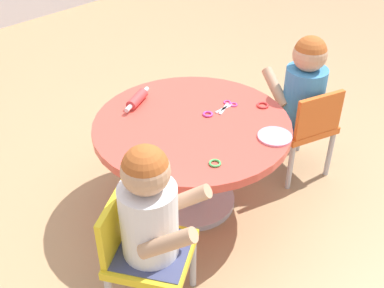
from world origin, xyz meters
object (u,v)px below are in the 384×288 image
child_chair_right (303,125)px  craft_scissors (228,106)px  seated_child_left (150,208)px  seated_child_right (305,84)px  craft_table (192,142)px  child_chair_left (143,250)px  rolling_pin (137,99)px

child_chair_right → craft_scissors: bearing=148.9°
seated_child_left → child_chair_right: 1.17m
seated_child_left → seated_child_right: 1.16m
seated_child_right → craft_table: bearing=161.1°
seated_child_right → seated_child_left: bearing=-174.1°
seated_child_right → craft_scissors: 0.42m
child_chair_right → seated_child_right: bearing=70.6°
child_chair_left → child_chair_right: 1.16m
seated_child_left → rolling_pin: bearing=52.7°
child_chair_right → seated_child_right: (0.01, 0.04, 0.23)m
craft_table → seated_child_right: size_ratio=1.81×
child_chair_right → rolling_pin: 0.89m
child_chair_left → seated_child_left: bearing=-59.7°
child_chair_right → child_chair_left: bearing=-177.7°
craft_table → seated_child_left: seated_child_left is taller
seated_child_left → craft_scissors: 0.83m
craft_table → child_chair_right: 0.65m
child_chair_left → rolling_pin: bearing=50.1°
seated_child_left → rolling_pin: size_ratio=2.32×
child_chair_left → craft_scissors: bearing=18.7°
craft_table → rolling_pin: bearing=101.5°
craft_scissors → seated_child_right: bearing=-25.8°
rolling_pin → craft_scissors: size_ratio=1.58×
child_chair_left → seated_child_right: 1.20m
seated_child_left → seated_child_right: same height
seated_child_right → rolling_pin: bearing=142.2°
child_chair_left → craft_scissors: 0.86m
seated_child_right → craft_scissors: size_ratio=3.67×
seated_child_left → child_chair_right: seated_child_left is taller
seated_child_left → craft_scissors: size_ratio=3.67×
child_chair_right → seated_child_right: size_ratio=1.05×
child_chair_right → rolling_pin: size_ratio=2.44×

